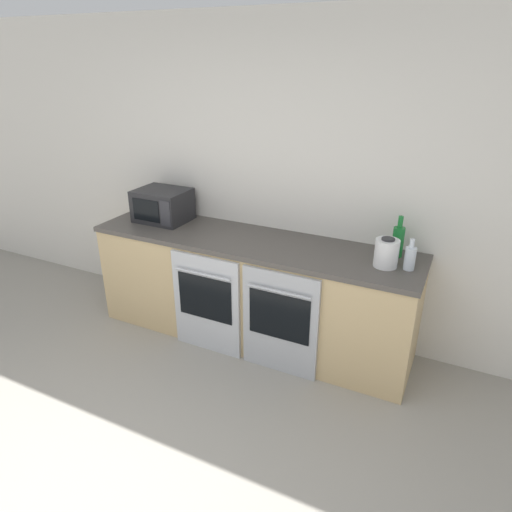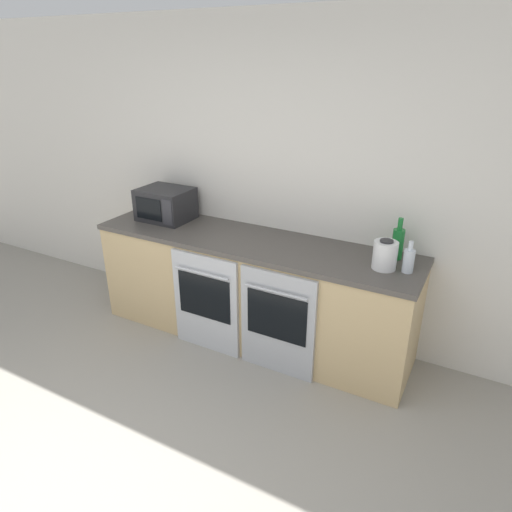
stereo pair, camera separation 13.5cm
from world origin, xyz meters
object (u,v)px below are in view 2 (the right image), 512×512
object	(u,v)px
microwave	(166,204)
kettle	(385,255)
oven_left	(206,303)
bottle_clear	(409,260)
oven_right	(277,323)
bottle_green	(398,243)

from	to	relation	value
microwave	kettle	xyz separation A→B (m)	(1.98, -0.11, -0.04)
oven_left	bottle_clear	xyz separation A→B (m)	(1.46, 0.33, 0.56)
oven_left	oven_right	world-z (taller)	same
oven_left	bottle_clear	world-z (taller)	bottle_clear
oven_right	microwave	world-z (taller)	microwave
oven_left	microwave	world-z (taller)	microwave
oven_right	bottle_green	xyz separation A→B (m)	(0.70, 0.52, 0.60)
bottle_clear	kettle	xyz separation A→B (m)	(-0.16, -0.02, 0.01)
oven_left	bottle_green	world-z (taller)	bottle_green
bottle_clear	bottle_green	distance (m)	0.23
oven_left	microwave	distance (m)	1.01
oven_left	kettle	distance (m)	1.46
bottle_clear	kettle	bearing A→B (deg)	-173.08
oven_right	bottle_green	bearing A→B (deg)	36.79
oven_left	microwave	size ratio (longest dim) A/B	1.88
oven_left	bottle_green	xyz separation A→B (m)	(1.34, 0.52, 0.60)
microwave	kettle	bearing A→B (deg)	-3.19
oven_right	microwave	distance (m)	1.52
oven_left	bottle_clear	size ratio (longest dim) A/B	3.79
oven_right	bottle_green	world-z (taller)	bottle_green
bottle_green	kettle	bearing A→B (deg)	-99.89
kettle	oven_right	bearing A→B (deg)	-154.97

